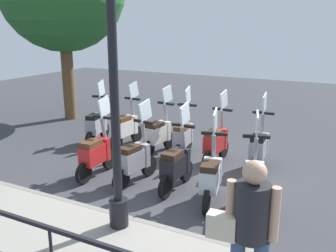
{
  "coord_description": "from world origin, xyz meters",
  "views": [
    {
      "loc": [
        -6.28,
        -2.84,
        2.9
      ],
      "look_at": [
        0.2,
        0.5,
        0.9
      ],
      "focal_mm": 40.0,
      "sensor_mm": 36.0,
      "label": 1
    }
  ],
  "objects_px": {
    "scooter_near_2": "(176,164)",
    "scooter_far_3": "(159,133)",
    "scooter_near_0": "(255,180)",
    "scooter_far_1": "(216,142)",
    "lamp_post_near": "(114,89)",
    "scooter_far_4": "(126,127)",
    "pedestrian_with_bag": "(249,228)",
    "scooter_far_2": "(183,136)",
    "scooter_far_5": "(97,124)",
    "scooter_near_4": "(96,153)",
    "scooter_far_0": "(259,147)",
    "scooter_near_3": "(135,159)",
    "scooter_near_1": "(211,176)"
  },
  "relations": [
    {
      "from": "scooter_near_1",
      "to": "scooter_near_2",
      "type": "distance_m",
      "value": 0.77
    },
    {
      "from": "scooter_far_5",
      "to": "lamp_post_near",
      "type": "bearing_deg",
      "value": -150.44
    },
    {
      "from": "scooter_near_3",
      "to": "scooter_far_2",
      "type": "bearing_deg",
      "value": 1.23
    },
    {
      "from": "scooter_near_3",
      "to": "scooter_far_3",
      "type": "height_order",
      "value": "same"
    },
    {
      "from": "scooter_near_0",
      "to": "scooter_far_1",
      "type": "bearing_deg",
      "value": 20.81
    },
    {
      "from": "lamp_post_near",
      "to": "pedestrian_with_bag",
      "type": "xyz_separation_m",
      "value": [
        -0.8,
        -2.02,
        -1.02
      ]
    },
    {
      "from": "scooter_near_1",
      "to": "scooter_far_4",
      "type": "xyz_separation_m",
      "value": [
        1.92,
        2.92,
        0.0
      ]
    },
    {
      "from": "pedestrian_with_bag",
      "to": "scooter_near_2",
      "type": "bearing_deg",
      "value": 34.04
    },
    {
      "from": "scooter_near_1",
      "to": "scooter_far_0",
      "type": "relative_size",
      "value": 1.0
    },
    {
      "from": "scooter_near_0",
      "to": "scooter_far_2",
      "type": "relative_size",
      "value": 1.0
    },
    {
      "from": "pedestrian_with_bag",
      "to": "scooter_far_3",
      "type": "bearing_deg",
      "value": 33.89
    },
    {
      "from": "scooter_near_1",
      "to": "scooter_far_1",
      "type": "bearing_deg",
      "value": 4.66
    },
    {
      "from": "scooter_near_0",
      "to": "scooter_far_3",
      "type": "distance_m",
      "value": 3.11
    },
    {
      "from": "scooter_far_2",
      "to": "scooter_far_4",
      "type": "bearing_deg",
      "value": 79.8
    },
    {
      "from": "scooter_far_2",
      "to": "scooter_far_4",
      "type": "distance_m",
      "value": 1.55
    },
    {
      "from": "scooter_far_1",
      "to": "scooter_near_4",
      "type": "bearing_deg",
      "value": 136.91
    },
    {
      "from": "scooter_near_4",
      "to": "scooter_far_2",
      "type": "height_order",
      "value": "same"
    },
    {
      "from": "lamp_post_near",
      "to": "scooter_far_0",
      "type": "height_order",
      "value": "lamp_post_near"
    },
    {
      "from": "scooter_far_1",
      "to": "scooter_far_5",
      "type": "xyz_separation_m",
      "value": [
        -0.01,
        3.13,
        0.0
      ]
    },
    {
      "from": "scooter_far_2",
      "to": "scooter_far_5",
      "type": "relative_size",
      "value": 1.0
    },
    {
      "from": "scooter_near_3",
      "to": "scooter_far_4",
      "type": "height_order",
      "value": "same"
    },
    {
      "from": "scooter_near_1",
      "to": "scooter_far_2",
      "type": "distance_m",
      "value": 2.31
    },
    {
      "from": "scooter_near_2",
      "to": "scooter_far_3",
      "type": "xyz_separation_m",
      "value": [
        1.58,
        1.21,
        0.0
      ]
    },
    {
      "from": "scooter_near_0",
      "to": "scooter_far_3",
      "type": "bearing_deg",
      "value": 41.56
    },
    {
      "from": "scooter_near_4",
      "to": "scooter_far_3",
      "type": "xyz_separation_m",
      "value": [
        1.73,
        -0.44,
        0.0
      ]
    },
    {
      "from": "scooter_near_0",
      "to": "scooter_near_4",
      "type": "relative_size",
      "value": 1.0
    },
    {
      "from": "scooter_far_2",
      "to": "scooter_near_3",
      "type": "bearing_deg",
      "value": 165.7
    },
    {
      "from": "scooter_far_3",
      "to": "scooter_far_4",
      "type": "bearing_deg",
      "value": 91.49
    },
    {
      "from": "pedestrian_with_bag",
      "to": "scooter_near_4",
      "type": "bearing_deg",
      "value": 52.85
    },
    {
      "from": "lamp_post_near",
      "to": "scooter_far_1",
      "type": "height_order",
      "value": "lamp_post_near"
    },
    {
      "from": "lamp_post_near",
      "to": "scooter_near_1",
      "type": "xyz_separation_m",
      "value": [
        1.51,
        -0.79,
        -1.61
      ]
    },
    {
      "from": "scooter_near_4",
      "to": "scooter_far_0",
      "type": "relative_size",
      "value": 1.0
    },
    {
      "from": "scooter_near_2",
      "to": "scooter_far_1",
      "type": "relative_size",
      "value": 1.0
    },
    {
      "from": "lamp_post_near",
      "to": "scooter_near_1",
      "type": "relative_size",
      "value": 2.85
    },
    {
      "from": "lamp_post_near",
      "to": "scooter_far_1",
      "type": "relative_size",
      "value": 2.85
    },
    {
      "from": "scooter_near_1",
      "to": "scooter_far_1",
      "type": "height_order",
      "value": "same"
    },
    {
      "from": "scooter_far_2",
      "to": "scooter_far_3",
      "type": "xyz_separation_m",
      "value": [
        -0.07,
        0.59,
        0.0
      ]
    },
    {
      "from": "scooter_far_4",
      "to": "scooter_far_0",
      "type": "bearing_deg",
      "value": -86.38
    },
    {
      "from": "scooter_near_2",
      "to": "scooter_near_3",
      "type": "xyz_separation_m",
      "value": [
        -0.09,
        0.81,
        0.0
      ]
    },
    {
      "from": "scooter_near_4",
      "to": "lamp_post_near",
      "type": "bearing_deg",
      "value": -135.29
    },
    {
      "from": "lamp_post_near",
      "to": "scooter_near_4",
      "type": "relative_size",
      "value": 2.85
    },
    {
      "from": "scooter_far_1",
      "to": "scooter_far_0",
      "type": "bearing_deg",
      "value": -81.46
    },
    {
      "from": "scooter_near_4",
      "to": "scooter_far_5",
      "type": "relative_size",
      "value": 1.0
    },
    {
      "from": "scooter_far_0",
      "to": "scooter_far_3",
      "type": "height_order",
      "value": "same"
    },
    {
      "from": "lamp_post_near",
      "to": "scooter_far_3",
      "type": "relative_size",
      "value": 2.85
    },
    {
      "from": "scooter_near_3",
      "to": "scooter_near_4",
      "type": "xyz_separation_m",
      "value": [
        -0.06,
        0.85,
        0.0
      ]
    },
    {
      "from": "lamp_post_near",
      "to": "scooter_near_4",
      "type": "bearing_deg",
      "value": 45.54
    },
    {
      "from": "scooter_far_0",
      "to": "scooter_far_4",
      "type": "height_order",
      "value": "same"
    },
    {
      "from": "scooter_far_4",
      "to": "scooter_near_0",
      "type": "bearing_deg",
      "value": -111.58
    },
    {
      "from": "scooter_far_4",
      "to": "scooter_near_1",
      "type": "bearing_deg",
      "value": -118.82
    }
  ]
}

